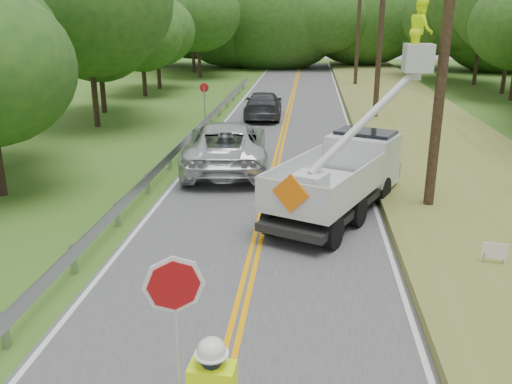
{
  "coord_description": "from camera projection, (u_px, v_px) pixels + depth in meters",
  "views": [
    {
      "loc": [
        1.3,
        -7.05,
        5.82
      ],
      "look_at": [
        0.0,
        6.0,
        1.5
      ],
      "focal_mm": 37.99,
      "sensor_mm": 36.0,
      "label": 1
    }
  ],
  "objects": [
    {
      "name": "suv_silver",
      "position": [
        226.0,
        145.0,
        21.12
      ],
      "size": [
        3.8,
        6.99,
        1.86
      ],
      "primitive_type": "imported",
      "rotation": [
        0.0,
        0.0,
        3.25
      ],
      "color": "silver",
      "rests_on": "road"
    },
    {
      "name": "stop_sign_permanent",
      "position": [
        204.0,
        98.0,
        28.74
      ],
      "size": [
        0.49,
        0.16,
        2.37
      ],
      "color": "#93969C",
      "rests_on": "ground"
    },
    {
      "name": "road",
      "position": [
        276.0,
        165.0,
        21.83
      ],
      "size": [
        7.2,
        96.0,
        0.03
      ],
      "color": "#454447",
      "rests_on": "ground"
    },
    {
      "name": "suv_darkgrey",
      "position": [
        263.0,
        105.0,
        31.63
      ],
      "size": [
        2.3,
        5.25,
        1.5
      ],
      "primitive_type": "imported",
      "rotation": [
        0.0,
        0.0,
        3.18
      ],
      "color": "#3C3D45",
      "rests_on": "road"
    },
    {
      "name": "yard_sign",
      "position": [
        495.0,
        252.0,
        12.54
      ],
      "size": [
        0.54,
        0.13,
        0.79
      ],
      "color": "white",
      "rests_on": "ground"
    },
    {
      "name": "treeline_left",
      "position": [
        129.0,
        19.0,
        34.8
      ],
      "size": [
        9.77,
        54.72,
        10.41
      ],
      "color": "#332319",
      "rests_on": "ground"
    },
    {
      "name": "tall_grass_verge",
      "position": [
        457.0,
        167.0,
        21.12
      ],
      "size": [
        7.0,
        96.0,
        0.3
      ],
      "primitive_type": "cube",
      "color": "olive",
      "rests_on": "ground"
    },
    {
      "name": "utility_poles",
      "position": [
        401.0,
        28.0,
        22.57
      ],
      "size": [
        1.6,
        43.3,
        10.0
      ],
      "color": "black",
      "rests_on": "ground"
    },
    {
      "name": "bucket_truck",
      "position": [
        353.0,
        163.0,
        16.65
      ],
      "size": [
        4.74,
        6.49,
        6.21
      ],
      "color": "black",
      "rests_on": "road"
    },
    {
      "name": "guardrail",
      "position": [
        182.0,
        145.0,
        22.89
      ],
      "size": [
        0.18,
        48.0,
        0.77
      ],
      "color": "#93969C",
      "rests_on": "ground"
    },
    {
      "name": "treeline_horizon",
      "position": [
        307.0,
        17.0,
        59.83
      ],
      "size": [
        58.06,
        15.15,
        12.29
      ],
      "color": "#204B1B",
      "rests_on": "ground"
    }
  ]
}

